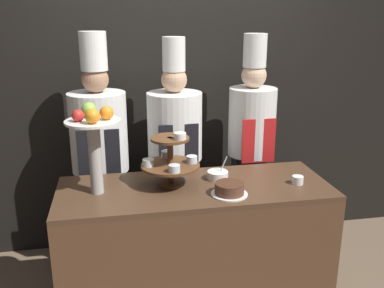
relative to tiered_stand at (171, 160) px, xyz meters
name	(u,v)px	position (x,y,z in m)	size (l,w,h in m)	color
wall_back	(172,83)	(0.15, 0.97, 0.34)	(10.00, 0.06, 2.80)	black
buffet_counter	(195,249)	(0.15, -0.05, -0.62)	(1.72, 0.65, 0.90)	brown
tiered_stand	(171,160)	(0.00, 0.00, 0.00)	(0.37, 0.37, 0.36)	brown
fruit_pedestal	(94,134)	(-0.46, -0.04, 0.20)	(0.33, 0.33, 0.55)	#B2ADA8
cake_round	(229,189)	(0.33, -0.21, -0.13)	(0.22, 0.22, 0.07)	white
cup_white	(298,180)	(0.80, -0.13, -0.14)	(0.07, 0.07, 0.05)	white
serving_bowl_far	(218,175)	(0.32, 0.04, -0.14)	(0.14, 0.14, 0.16)	white
chef_left	(100,151)	(-0.45, 0.58, -0.09)	(0.42, 0.42, 1.83)	#28282D
chef_center_left	(175,148)	(0.11, 0.58, -0.11)	(0.41, 0.41, 1.79)	black
chef_center_right	(251,141)	(0.72, 0.58, -0.08)	(0.37, 0.37, 1.80)	#28282D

